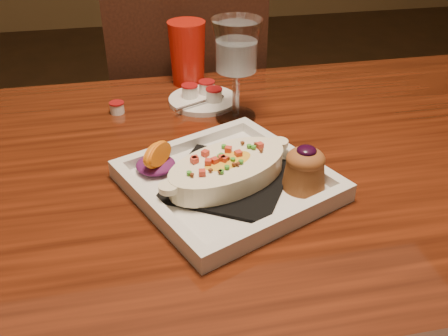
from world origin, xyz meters
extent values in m
cube|color=maroon|center=(0.00, 0.00, 0.73)|extent=(1.50, 0.90, 0.04)
cylinder|color=black|center=(0.67, 0.37, 0.35)|extent=(0.07, 0.07, 0.71)
cube|color=black|center=(0.00, 0.70, 0.45)|extent=(0.42, 0.42, 0.04)
cylinder|color=black|center=(0.17, 0.87, 0.23)|extent=(0.04, 0.04, 0.45)
cylinder|color=black|center=(-0.17, 0.87, 0.23)|extent=(0.04, 0.04, 0.45)
cylinder|color=black|center=(0.17, 0.53, 0.23)|extent=(0.04, 0.04, 0.45)
cylinder|color=black|center=(-0.17, 0.53, 0.23)|extent=(0.04, 0.04, 0.45)
cube|color=black|center=(0.00, 0.51, 0.70)|extent=(0.40, 0.03, 0.46)
cube|color=white|center=(-0.02, -0.05, 0.76)|extent=(0.37, 0.37, 0.01)
cube|color=black|center=(-0.02, -0.05, 0.77)|extent=(0.24, 0.24, 0.01)
ellipsoid|color=yellow|center=(-0.02, -0.05, 0.79)|extent=(0.20, 0.16, 0.03)
ellipsoid|color=#5B144D|center=(-0.13, 0.01, 0.77)|extent=(0.07, 0.07, 0.02)
cone|color=brown|center=(0.10, -0.08, 0.79)|extent=(0.07, 0.07, 0.05)
ellipsoid|color=brown|center=(0.10, -0.08, 0.81)|extent=(0.06, 0.06, 0.03)
ellipsoid|color=black|center=(0.10, -0.08, 0.83)|extent=(0.03, 0.03, 0.01)
cylinder|color=silver|center=(0.05, 0.20, 0.75)|extent=(0.08, 0.08, 0.01)
cylinder|color=silver|center=(0.05, 0.20, 0.80)|extent=(0.01, 0.01, 0.09)
cone|color=silver|center=(0.05, 0.20, 0.90)|extent=(0.10, 0.10, 0.10)
cylinder|color=white|center=(0.00, 0.28, 0.76)|extent=(0.15, 0.15, 0.01)
cylinder|color=silver|center=(-0.03, 0.30, 0.77)|extent=(0.03, 0.03, 0.03)
cylinder|color=#A51416|center=(-0.03, 0.30, 0.79)|extent=(0.04, 0.04, 0.00)
cylinder|color=silver|center=(0.01, 0.31, 0.77)|extent=(0.03, 0.03, 0.03)
cylinder|color=#A51416|center=(0.01, 0.31, 0.79)|extent=(0.04, 0.04, 0.00)
cylinder|color=silver|center=(0.02, 0.27, 0.77)|extent=(0.03, 0.03, 0.03)
cylinder|color=#A51416|center=(0.02, 0.27, 0.79)|extent=(0.04, 0.04, 0.00)
cylinder|color=silver|center=(-0.18, 0.27, 0.76)|extent=(0.03, 0.03, 0.02)
cylinder|color=#A51416|center=(-0.18, 0.27, 0.77)|extent=(0.03, 0.03, 0.00)
cone|color=red|center=(-0.02, 0.40, 0.82)|extent=(0.09, 0.09, 0.14)
camera|label=1|loc=(-0.15, -0.69, 1.21)|focal=40.00mm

